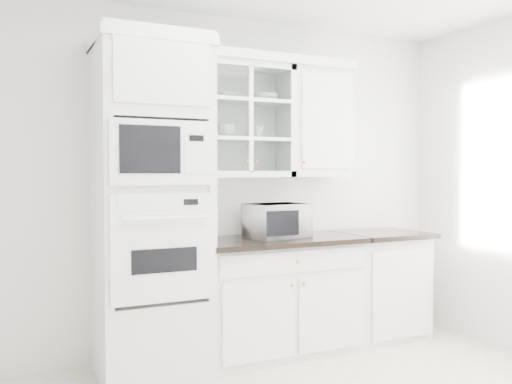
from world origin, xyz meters
TOP-DOWN VIEW (x-y plane):
  - room_shell at (0.00, 0.43)m, footprint 4.00×3.50m
  - oven_column at (-0.75, 1.42)m, footprint 0.76×0.68m
  - base_cabinet_run at (0.28, 1.45)m, footprint 1.32×0.67m
  - extra_base_cabinet at (1.28, 1.45)m, footprint 0.72×0.67m
  - upper_cabinet_glass at (0.03, 1.58)m, footprint 0.80×0.33m
  - upper_cabinet_solid at (0.71, 1.58)m, footprint 0.55×0.33m
  - crown_molding at (-0.07, 1.56)m, footprint 2.14×0.38m
  - countertop_microwave at (0.26, 1.44)m, footprint 0.53×0.47m
  - bowl_a at (-0.11, 1.59)m, footprint 0.27×0.27m
  - bowl_b at (0.23, 1.57)m, footprint 0.21×0.21m
  - cup_a at (-0.10, 1.60)m, footprint 0.15×0.15m
  - cup_b at (0.16, 1.58)m, footprint 0.13×0.13m

SIDE VIEW (x-z plane):
  - base_cabinet_run at x=0.28m, z-range 0.00..0.92m
  - extra_base_cabinet at x=1.28m, z-range 0.00..0.92m
  - countertop_microwave at x=0.26m, z-range 0.92..1.19m
  - oven_column at x=-0.75m, z-range 0.00..2.40m
  - cup_b at x=0.16m, z-range 1.71..1.81m
  - cup_a at x=-0.10m, z-range 1.71..1.81m
  - room_shell at x=0.00m, z-range 0.43..3.13m
  - upper_cabinet_glass at x=0.03m, z-range 1.40..2.30m
  - upper_cabinet_solid at x=0.71m, z-range 1.40..2.30m
  - bowl_a at x=-0.11m, z-range 2.01..2.06m
  - bowl_b at x=0.23m, z-range 2.01..2.07m
  - crown_molding at x=-0.07m, z-range 2.30..2.37m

